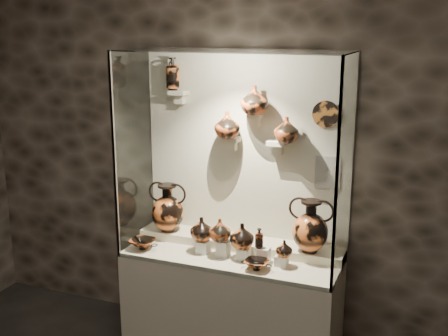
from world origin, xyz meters
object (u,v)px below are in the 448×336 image
(jug_c, at_px, (242,236))
(ovoid_vase_a, at_px, (227,125))
(ovoid_vase_b, at_px, (254,100))
(jug_e, at_px, (284,249))
(amphora_right, at_px, (311,226))
(jug_b, at_px, (220,230))
(ovoid_vase_c, at_px, (286,130))
(lekythos_tall, at_px, (173,72))
(lekythos_small, at_px, (259,237))
(amphora_left, at_px, (168,208))
(kylix_left, at_px, (143,243))
(jug_a, at_px, (202,229))
(kylix_right, at_px, (257,264))

(jug_c, height_order, ovoid_vase_a, ovoid_vase_a)
(ovoid_vase_b, bearing_deg, jug_e, -22.97)
(amphora_right, height_order, jug_b, amphora_right)
(ovoid_vase_c, bearing_deg, amphora_right, -36.76)
(lekythos_tall, bearing_deg, ovoid_vase_b, -5.78)
(ovoid_vase_a, height_order, ovoid_vase_b, ovoid_vase_b)
(jug_c, relative_size, lekythos_small, 1.14)
(amphora_left, relative_size, ovoid_vase_b, 1.85)
(jug_e, xyz_separation_m, lekythos_small, (-0.20, 0.00, 0.06))
(amphora_left, distance_m, kylix_left, 0.37)
(jug_a, bearing_deg, ovoid_vase_a, 53.11)
(jug_a, height_order, lekythos_small, lekythos_small)
(jug_b, distance_m, ovoid_vase_b, 1.03)
(jug_b, relative_size, ovoid_vase_a, 0.84)
(amphora_left, height_order, jug_c, amphora_left)
(lekythos_small, bearing_deg, kylix_left, -159.44)
(jug_e, relative_size, lekythos_small, 0.74)
(ovoid_vase_c, bearing_deg, lekythos_tall, 158.31)
(jug_a, xyz_separation_m, kylix_left, (-0.47, -0.12, -0.14))
(jug_b, height_order, ovoid_vase_b, ovoid_vase_b)
(lekythos_small, xyz_separation_m, kylix_right, (0.02, -0.13, -0.16))
(jug_c, xyz_separation_m, lekythos_tall, (-0.70, 0.28, 1.20))
(ovoid_vase_c, bearing_deg, jug_c, -156.86)
(amphora_right, distance_m, kylix_left, 1.34)
(ovoid_vase_a, bearing_deg, lekythos_small, -47.72)
(kylix_right, height_order, ovoid_vase_b, ovoid_vase_b)
(lekythos_small, height_order, kylix_left, lekythos_small)
(amphora_right, bearing_deg, jug_b, 174.79)
(jug_a, distance_m, lekythos_small, 0.49)
(amphora_left, relative_size, lekythos_tall, 1.38)
(kylix_left, height_order, lekythos_tall, lekythos_tall)
(ovoid_vase_a, bearing_deg, amphora_right, -17.73)
(lekythos_small, distance_m, ovoid_vase_c, 0.83)
(amphora_right, bearing_deg, jug_e, -149.08)
(jug_c, relative_size, jug_e, 1.53)
(jug_e, height_order, ovoid_vase_a, ovoid_vase_a)
(amphora_right, bearing_deg, ovoid_vase_a, 153.50)
(jug_c, height_order, kylix_right, jug_c)
(ovoid_vase_a, bearing_deg, ovoid_vase_c, -11.74)
(amphora_left, distance_m, jug_b, 0.58)
(amphora_left, bearing_deg, ovoid_vase_b, -2.71)
(amphora_left, distance_m, jug_e, 1.09)
(amphora_right, xyz_separation_m, lekythos_tall, (-1.18, 0.11, 1.11))
(amphora_left, distance_m, jug_a, 0.42)
(jug_b, bearing_deg, jug_e, -14.89)
(kylix_right, bearing_deg, jug_c, 136.94)
(amphora_left, height_order, jug_e, amphora_left)
(amphora_right, bearing_deg, jug_a, 169.65)
(amphora_right, xyz_separation_m, ovoid_vase_b, (-0.48, 0.06, 0.92))
(lekythos_tall, relative_size, ovoid_vase_c, 1.50)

